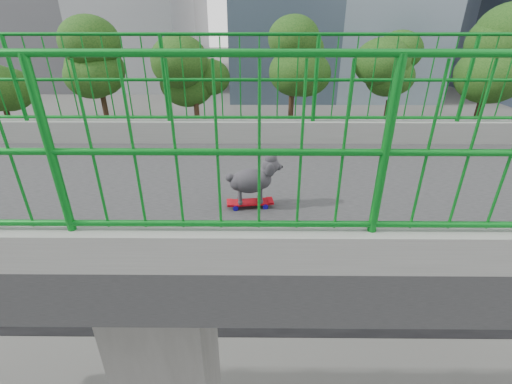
{
  "coord_description": "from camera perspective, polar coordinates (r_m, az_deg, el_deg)",
  "views": [
    {
      "loc": [
        3.35,
        1.25,
        8.55
      ],
      "look_at": [
        -0.12,
        1.22,
        6.83
      ],
      "focal_mm": 24.24,
      "sensor_mm": 36.0,
      "label": 1
    }
  ],
  "objects": [
    {
      "name": "street_trees",
      "position": [
        29.63,
        0.09,
        19.02
      ],
      "size": [
        5.3,
        60.4,
        7.26
      ],
      "color": "black",
      "rests_on": "ground"
    },
    {
      "name": "car_2",
      "position": [
        18.21,
        15.05,
        -0.2
      ],
      "size": [
        2.21,
        4.79,
        1.33
      ],
      "primitive_type": "imported",
      "rotation": [
        0.0,
        0.0,
        3.14
      ],
      "color": "#A2A2A7",
      "rests_on": "ground"
    },
    {
      "name": "poodle",
      "position": [
        3.09,
        -0.52,
        2.21
      ],
      "size": [
        0.25,
        0.51,
        0.43
      ],
      "rotation": [
        0.0,
        0.0,
        0.12
      ],
      "color": "#28252A",
      "rests_on": "skateboard"
    },
    {
      "name": "skateboard",
      "position": [
        3.19,
        -0.99,
        -1.78
      ],
      "size": [
        0.17,
        0.44,
        0.06
      ],
      "rotation": [
        0.0,
        0.0,
        0.12
      ],
      "color": "red",
      "rests_on": "footbridge"
    },
    {
      "name": "car_4",
      "position": [
        25.35,
        22.78,
        6.55
      ],
      "size": [
        1.9,
        4.71,
        1.61
      ],
      "primitive_type": "imported",
      "rotation": [
        0.0,
        0.0,
        3.14
      ],
      "color": "silver",
      "rests_on": "ground"
    },
    {
      "name": "railing",
      "position": [
        3.82,
        -18.71,
        4.45
      ],
      "size": [
        3.0,
        24.0,
        1.42
      ],
      "color": "gray",
      "rests_on": "footbridge"
    },
    {
      "name": "road",
      "position": [
        18.49,
        -3.47,
        -1.13
      ],
      "size": [
        18.0,
        90.0,
        0.02
      ],
      "primitive_type": "cube",
      "color": "black",
      "rests_on": "ground"
    },
    {
      "name": "car_3",
      "position": [
        22.23,
        -22.53,
        3.87
      ],
      "size": [
        2.17,
        5.33,
        1.55
      ],
      "primitive_type": "imported",
      "rotation": [
        0.0,
        0.0,
        3.14
      ],
      "color": "red",
      "rests_on": "ground"
    },
    {
      "name": "car_0",
      "position": [
        13.46,
        25.99,
        -12.32
      ],
      "size": [
        1.7,
        4.22,
        1.44
      ],
      "primitive_type": "imported",
      "color": "#A2A2A7",
      "rests_on": "ground"
    },
    {
      "name": "footbridge",
      "position": [
        4.89,
        -15.2,
        -17.78
      ],
      "size": [
        3.0,
        24.0,
        7.0
      ],
      "color": "#2D2D2F",
      "rests_on": "ground"
    }
  ]
}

